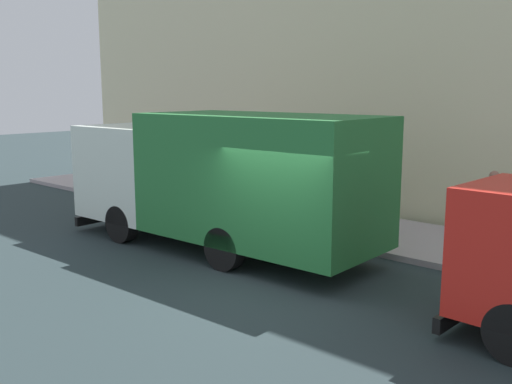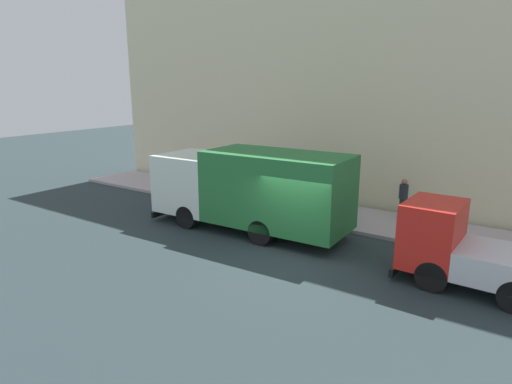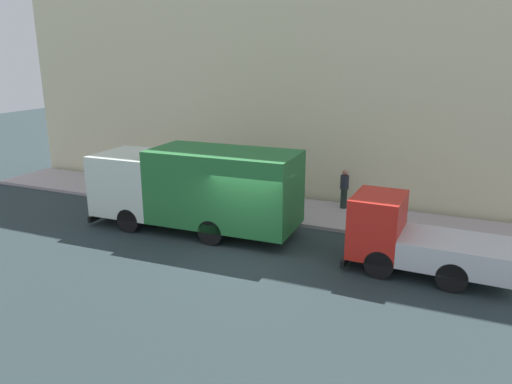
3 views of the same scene
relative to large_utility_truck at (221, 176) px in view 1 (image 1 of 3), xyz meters
name	(u,v)px [view 1 (image 1 of 3)]	position (x,y,z in m)	size (l,w,h in m)	color
ground	(271,287)	(-1.21, -2.52, -1.68)	(80.00, 80.00, 0.00)	#273537
sidewalk	(394,237)	(3.40, -2.52, -1.61)	(3.22, 30.00, 0.14)	#B0A4A8
large_utility_truck	(221,176)	(0.00, 0.00, 0.00)	(2.71, 7.87, 3.08)	silver
pedestrian_walking	(335,181)	(4.33, -0.12, -0.61)	(0.45, 0.45, 1.76)	#1B2826
pedestrian_standing	(362,195)	(3.13, -1.73, -0.65)	(0.45, 0.45, 1.67)	#534F45
pedestrian_third	(492,204)	(4.36, -4.46, -0.69)	(0.50, 0.50, 1.62)	black
traffic_cone_orange	(213,198)	(2.71, 3.07, -1.26)	(0.40, 0.40, 0.57)	orange
street_sign_post	(308,169)	(2.15, -0.83, 0.03)	(0.44, 0.08, 2.67)	#4C5156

